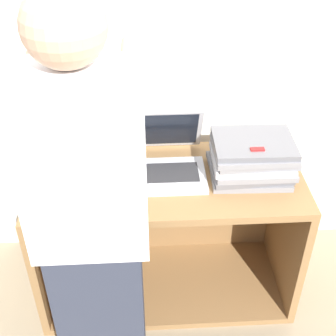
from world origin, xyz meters
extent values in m
plane|color=gray|center=(0.00, 0.00, 0.00)|extent=(12.00, 12.00, 0.00)
cube|color=silver|center=(0.00, 0.69, 1.20)|extent=(8.00, 0.05, 2.40)
cube|color=olive|center=(0.00, 0.29, 0.72)|extent=(1.26, 0.58, 0.04)
cube|color=olive|center=(0.00, 0.29, 0.02)|extent=(1.26, 0.58, 0.04)
cube|color=olive|center=(-0.61, 0.29, 0.37)|extent=(0.04, 0.58, 0.67)
cube|color=olive|center=(0.61, 0.29, 0.37)|extent=(0.04, 0.58, 0.67)
cube|color=olive|center=(0.00, 0.56, 0.37)|extent=(1.19, 0.04, 0.67)
cube|color=#B7B7BC|center=(0.00, 0.29, 0.75)|extent=(0.36, 0.27, 0.02)
cube|color=#28282B|center=(0.00, 0.30, 0.76)|extent=(0.29, 0.15, 0.00)
cube|color=#B7B7BC|center=(0.00, 0.48, 0.88)|extent=(0.36, 0.12, 0.25)
cube|color=black|center=(0.00, 0.48, 0.89)|extent=(0.31, 0.10, 0.22)
cube|color=gray|center=(-0.39, 0.30, 0.76)|extent=(0.37, 0.28, 0.03)
cube|color=#232326|center=(-0.38, 0.29, 0.78)|extent=(0.37, 0.28, 0.03)
cube|color=slate|center=(-0.39, 0.29, 0.81)|extent=(0.37, 0.28, 0.03)
cube|color=#232326|center=(-0.38, 0.29, 0.83)|extent=(0.36, 0.27, 0.03)
cube|color=#B7B7BC|center=(-0.39, 0.29, 0.86)|extent=(0.36, 0.28, 0.03)
cube|color=gray|center=(0.38, 0.29, 0.76)|extent=(0.36, 0.28, 0.03)
cube|color=slate|center=(0.38, 0.29, 0.78)|extent=(0.37, 0.28, 0.03)
cube|color=gray|center=(0.39, 0.29, 0.81)|extent=(0.36, 0.27, 0.03)
cube|color=#B7B7BC|center=(0.38, 0.29, 0.83)|extent=(0.36, 0.28, 0.03)
cube|color=gray|center=(0.39, 0.30, 0.86)|extent=(0.36, 0.28, 0.03)
cube|color=gray|center=(0.39, 0.29, 0.89)|extent=(0.36, 0.27, 0.03)
cube|color=slate|center=(0.39, 0.30, 0.91)|extent=(0.36, 0.27, 0.03)
cube|color=#2D3342|center=(-0.29, -0.21, 0.42)|extent=(0.34, 0.20, 0.85)
cube|color=white|center=(-0.29, -0.21, 1.18)|extent=(0.40, 0.20, 0.67)
sphere|color=#DBAD89|center=(-0.29, -0.21, 1.64)|extent=(0.23, 0.23, 0.23)
cylinder|color=#DBAD89|center=(-0.45, 0.05, 1.42)|extent=(0.07, 0.32, 0.07)
cylinder|color=#DBAD89|center=(-0.13, 0.05, 1.42)|extent=(0.07, 0.32, 0.07)
cube|color=red|center=(0.39, 0.22, 0.93)|extent=(0.06, 0.02, 0.01)
camera|label=1|loc=(-0.09, -1.41, 2.05)|focal=50.00mm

